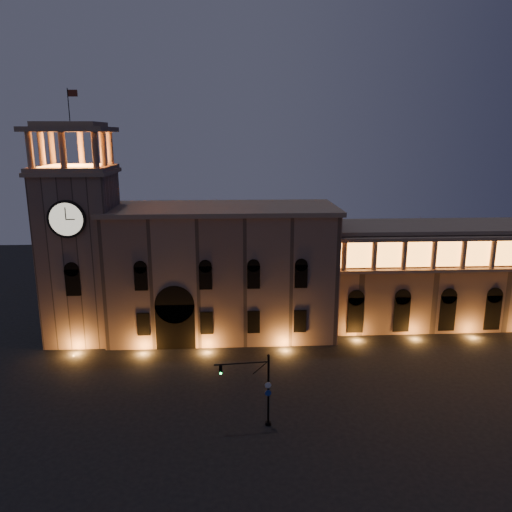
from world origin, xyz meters
name	(u,v)px	position (x,y,z in m)	size (l,w,h in m)	color
ground	(241,415)	(0.00, 0.00, 0.00)	(160.00, 160.00, 0.00)	black
government_building	(222,270)	(-2.08, 21.93, 8.77)	(30.80, 12.80, 17.60)	#7B5F50
clock_tower	(81,247)	(-20.50, 20.98, 12.50)	(9.80, 9.80, 32.40)	#7B5F50
colonnade_wing	(457,273)	(32.00, 23.92, 7.33)	(40.60, 11.50, 14.50)	#765A4C
traffic_light	(259,389)	(1.61, -1.92, 3.84)	(5.32, 0.87, 7.31)	black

